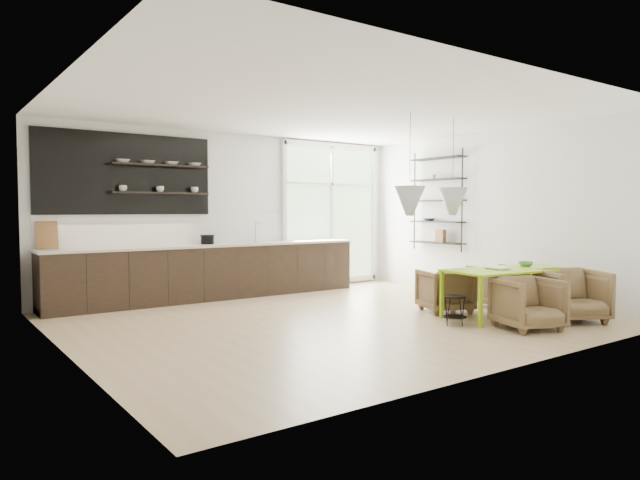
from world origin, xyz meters
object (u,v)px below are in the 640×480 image
Objects in this scene: armchair_front_right at (572,295)px; wire_stool at (455,306)px; armchair_back_left at (445,291)px; armchair_front_left at (528,304)px; dining_table at (509,272)px; armchair_back_right at (497,286)px.

wire_stool is at bearing -178.20° from armchair_front_right.
armchair_front_left reaches higher than armchair_back_left.
wire_stool is (-0.53, 0.74, -0.08)m from armchair_front_left.
dining_table is at bearing 149.89° from armchair_front_right.
wire_stool is at bearing -175.55° from dining_table.
armchair_back_left is 0.89× the size of armchair_front_right.
armchair_front_right is 1.68m from wire_stool.
armchair_back_right reaches higher than wire_stool.
armchair_front_right is (0.95, -0.04, 0.03)m from armchair_front_left.
armchair_front_right reaches higher than armchair_back_left.
armchair_front_left is 1.89× the size of wire_stool.
armchair_back_left reaches higher than wire_stool.
armchair_back_left is 0.97× the size of armchair_back_right.
wire_stool is (-1.65, -0.58, -0.08)m from armchair_back_right.
dining_table is 2.74× the size of armchair_back_right.
armchair_back_left is 1.48m from armchair_front_left.
armchair_back_left is 0.98m from wire_stool.
armchair_back_left is at bearing 148.75° from armchair_front_right.
armchair_front_left reaches higher than armchair_back_right.
dining_table is 0.97m from armchair_back_left.
dining_table is at bearing 140.11° from armchair_back_left.
dining_table reaches higher than armchair_front_left.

